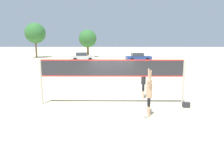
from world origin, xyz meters
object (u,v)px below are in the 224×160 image
player_blocker (143,80)px  parked_car_near (138,58)px  parked_car_mid (82,57)px  player_spiker (149,92)px  tree_right_cluster (88,39)px  gear_bag (186,105)px  volleyball_net (112,72)px  tree_left_cluster (35,33)px  volleyball (146,115)px

player_blocker → parked_car_near: bearing=174.7°
parked_car_mid → parked_car_near: bearing=-9.6°
player_spiker → tree_right_cluster: 37.61m
tree_right_cluster → gear_bag: bearing=-74.8°
volleyball_net → player_spiker: (1.78, -1.93, -0.63)m
gear_bag → parked_car_near: parked_car_near is taller
player_blocker → parked_car_near: (2.24, 24.13, -0.55)m
tree_left_cluster → tree_right_cluster: size_ratio=1.22×
player_spiker → parked_car_mid: bearing=14.6°
player_spiker → player_blocker: player_spiker is taller
tree_left_cluster → tree_right_cluster: 10.61m
player_blocker → parked_car_near: 24.24m
player_spiker → gear_bag: bearing=-58.4°
tree_left_cluster → parked_car_mid: bearing=-34.1°
volleyball_net → player_spiker: 2.70m
volleyball → parked_car_near: 27.66m
volleyball → tree_left_cluster: (-17.58, 34.96, 4.82)m
player_blocker → gear_bag: size_ratio=5.99×
tree_left_cluster → player_blocker: bearing=-60.5°
volleyball_net → parked_car_near: size_ratio=1.84×
parked_car_mid → player_blocker: bearing=-81.0°
player_blocker → parked_car_mid: size_ratio=0.52×
player_blocker → parked_car_mid: player_blocker is taller
parked_car_near → gear_bag: bearing=-97.9°
volleyball → tree_right_cluster: bearing=101.0°
volleyball_net → tree_left_cluster: (-15.95, 32.82, 3.10)m
player_blocker → volleyball_net: bearing=-56.6°
volleyball → parked_car_mid: bearing=104.2°
parked_car_near → parked_car_mid: (-9.60, 0.31, 0.02)m
volleyball_net → player_blocker: (1.92, 1.27, -0.65)m
parked_car_near → tree_left_cluster: tree_left_cluster is taller
tree_right_cluster → parked_car_near: bearing=-44.1°
volleyball_net → tree_right_cluster: size_ratio=1.41×
player_blocker → tree_right_cluster: tree_right_cluster is taller
volleyball_net → player_blocker: bearing=33.4°
player_spiker → parked_car_mid: player_spiker is taller
gear_bag → parked_car_near: 25.95m
player_blocker → tree_right_cluster: bearing=-167.4°
parked_car_mid → tree_left_cluster: size_ratio=0.61×
player_blocker → parked_car_mid: bearing=-163.2°
player_blocker → tree_right_cluster: size_ratio=0.39×
volleyball → tree_right_cluster: 37.88m
volleyball_net → tree_left_cluster: 36.62m
player_blocker → tree_left_cluster: bearing=-150.5°
player_spiker → tree_left_cluster: 39.19m
gear_bag → tree_left_cluster: bearing=120.9°
volleyball_net → volleyball: bearing=-52.7°
tree_left_cluster → gear_bag: bearing=-59.1°
volleyball_net → gear_bag: volleyball_net is taller
parked_car_mid → player_spiker: bearing=-83.1°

